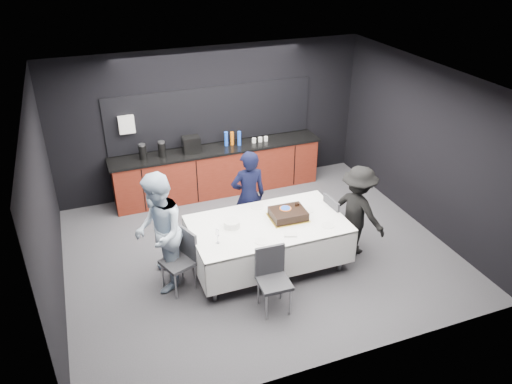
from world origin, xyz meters
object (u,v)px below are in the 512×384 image
at_px(cake_assembly, 288,214).
at_px(person_right, 357,211).
at_px(champagne_flute, 217,233).
at_px(chair_near, 272,274).
at_px(person_left, 159,233).
at_px(party_table, 268,231).
at_px(person_center, 249,197).
at_px(chair_left, 182,256).
at_px(chair_right, 336,218).
at_px(plate_stack, 232,224).

distance_m(cake_assembly, person_right, 1.13).
height_order(champagne_flute, person_right, person_right).
bearing_deg(champagne_flute, chair_near, -48.04).
bearing_deg(champagne_flute, person_left, 154.05).
xyz_separation_m(party_table, person_center, (-0.01, 0.83, 0.16)).
relative_size(chair_left, chair_right, 1.00).
distance_m(chair_left, person_left, 0.48).
xyz_separation_m(chair_left, person_right, (2.79, -0.11, 0.22)).
bearing_deg(champagne_flute, cake_assembly, 12.71).
relative_size(plate_stack, person_left, 0.13).
height_order(plate_stack, person_center, person_center).
bearing_deg(champagne_flute, chair_left, 155.03).
bearing_deg(chair_right, person_center, 149.63).
bearing_deg(person_center, person_right, 148.67).
xyz_separation_m(chair_right, person_right, (0.23, -0.24, 0.22)).
bearing_deg(cake_assembly, chair_right, 5.22).
bearing_deg(person_right, plate_stack, 58.72).
height_order(chair_right, person_left, person_left).
relative_size(chair_right, person_center, 0.58).
xyz_separation_m(party_table, person_left, (-1.60, 0.12, 0.26)).
height_order(chair_left, chair_near, same).
bearing_deg(party_table, chair_near, -107.87).
relative_size(chair_left, person_right, 0.61).
xyz_separation_m(chair_near, person_left, (-1.32, 1.00, 0.36)).
distance_m(chair_right, person_center, 1.45).
height_order(chair_left, person_center, person_center).
xyz_separation_m(chair_left, chair_near, (1.04, -0.86, 0.00)).
relative_size(champagne_flute, chair_right, 0.24).
bearing_deg(person_right, chair_right, 19.47).
relative_size(party_table, person_center, 1.45).
distance_m(party_table, chair_right, 1.23).
distance_m(plate_stack, chair_near, 1.04).
xyz_separation_m(person_center, person_left, (-1.60, -0.71, 0.10)).
bearing_deg(chair_left, person_right, -2.18).
bearing_deg(chair_left, chair_near, -39.32).
bearing_deg(champagne_flute, plate_stack, 46.26).
distance_m(person_center, person_left, 1.75).
bearing_deg(plate_stack, chair_near, -75.31).
distance_m(champagne_flute, person_right, 2.32).
bearing_deg(chair_right, chair_left, -177.09).
relative_size(chair_right, chair_near, 1.00).
xyz_separation_m(champagne_flute, person_left, (-0.75, 0.36, -0.04)).
relative_size(plate_stack, person_right, 0.16).
bearing_deg(chair_right, person_left, 179.73).
height_order(person_left, person_right, person_left).
xyz_separation_m(party_table, chair_right, (1.23, 0.10, -0.11)).
xyz_separation_m(party_table, champagne_flute, (-0.85, -0.25, 0.30)).
relative_size(cake_assembly, person_left, 0.32).
bearing_deg(chair_left, person_left, 152.38).
bearing_deg(chair_right, cake_assembly, -174.78).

